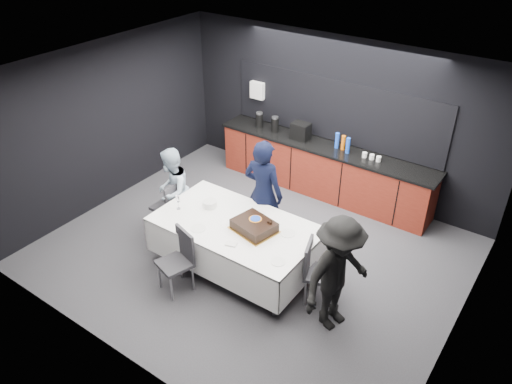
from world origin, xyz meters
TOP-DOWN VIEW (x-y plane):
  - ground at (0.00, 0.00)m, footprint 6.00×6.00m
  - room_shell at (0.00, 0.00)m, footprint 6.04×5.04m
  - kitchenette at (-0.02, 2.22)m, footprint 4.10×0.64m
  - party_table at (0.00, -0.40)m, footprint 2.32×1.32m
  - cake_assembly at (0.30, -0.38)m, footprint 0.68×0.59m
  - plate_stack at (-0.57, -0.28)m, footprint 0.20×0.20m
  - loose_plate_near at (-0.35, -0.80)m, footprint 0.22×0.22m
  - loose_plate_right_a at (0.73, -0.18)m, footprint 0.21×0.21m
  - loose_plate_right_b at (0.94, -0.76)m, footprint 0.19×0.19m
  - loose_plate_far at (0.14, -0.01)m, footprint 0.18×0.18m
  - fork_pile at (0.24, -0.82)m, footprint 0.17×0.13m
  - champagne_flute at (-0.92, -0.58)m, footprint 0.06×0.06m
  - chair_left at (-1.39, -0.29)m, footprint 0.42×0.42m
  - chair_right at (1.26, -0.32)m, footprint 0.53×0.53m
  - chair_near at (-0.37, -1.19)m, footprint 0.52×0.52m
  - person_center at (-0.04, 0.35)m, footprint 0.67×0.47m
  - person_left at (-1.41, -0.20)m, footprint 0.78×0.86m
  - person_right at (1.69, -0.57)m, footprint 0.86×1.17m

SIDE VIEW (x-z plane):
  - ground at x=0.00m, z-range 0.00..0.00m
  - chair_left at x=-1.39m, z-range 0.07..1.00m
  - chair_right at x=1.26m, z-range 0.07..1.00m
  - chair_near at x=-0.37m, z-range 0.07..1.00m
  - kitchenette at x=-0.02m, z-range -0.48..1.57m
  - party_table at x=0.00m, z-range 0.25..1.03m
  - person_left at x=-1.41m, z-range 0.00..1.44m
  - loose_plate_near at x=-0.35m, z-range 0.78..0.79m
  - loose_plate_right_a at x=0.73m, z-range 0.78..0.79m
  - loose_plate_right_b at x=0.94m, z-range 0.78..0.79m
  - loose_plate_far at x=0.14m, z-range 0.78..0.79m
  - fork_pile at x=0.24m, z-range 0.78..0.80m
  - person_right at x=1.69m, z-range 0.00..1.62m
  - plate_stack at x=-0.57m, z-range 0.78..0.88m
  - cake_assembly at x=0.30m, z-range 0.76..0.94m
  - person_center at x=-0.04m, z-range 0.00..1.76m
  - champagne_flute at x=-0.92m, z-range 0.83..1.05m
  - room_shell at x=0.00m, z-range 0.45..3.27m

